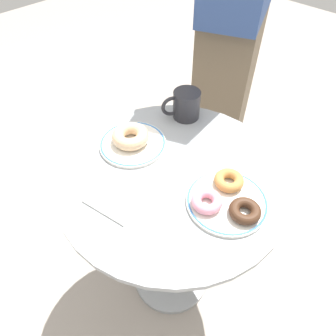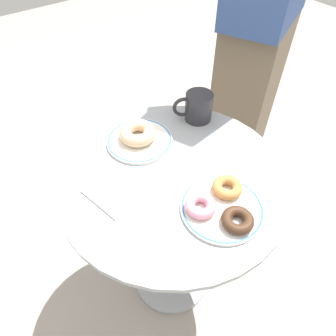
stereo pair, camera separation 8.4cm
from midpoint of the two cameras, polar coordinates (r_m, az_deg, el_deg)
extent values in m
cube|color=#9E9389|center=(1.49, 2.31, -19.89)|extent=(7.00, 7.00, 0.02)
cylinder|color=#999EA3|center=(0.88, 3.68, -1.71)|extent=(0.66, 0.66, 0.02)
cylinder|color=#999EA3|center=(1.16, 2.86, -12.85)|extent=(0.06, 0.06, 0.67)
cylinder|color=#999EA3|center=(1.47, 2.34, -19.55)|extent=(0.33, 0.33, 0.03)
cylinder|color=white|center=(0.96, -3.05, 4.88)|extent=(0.21, 0.21, 0.01)
torus|color=#3D75BC|center=(0.96, -3.06, 5.03)|extent=(0.20, 0.20, 0.01)
cylinder|color=white|center=(0.81, 12.94, -7.53)|extent=(0.21, 0.21, 0.01)
torus|color=#3D75BC|center=(0.81, 12.98, -7.39)|extent=(0.21, 0.21, 0.01)
torus|color=#E0B789|center=(0.95, -3.21, 6.39)|extent=(0.16, 0.16, 0.04)
torus|color=#422819|center=(0.78, 15.92, -9.49)|extent=(0.10, 0.10, 0.03)
torus|color=#BC7F42|center=(0.83, 13.86, -3.67)|extent=(0.09, 0.09, 0.03)
torus|color=pink|center=(0.78, 9.18, -7.09)|extent=(0.11, 0.11, 0.03)
cube|color=white|center=(0.83, -7.46, -4.74)|extent=(0.16, 0.13, 0.01)
cylinder|color=#28282D|center=(1.04, 8.09, 11.12)|extent=(0.09, 0.09, 0.10)
torus|color=#28282D|center=(1.02, 5.30, 11.13)|extent=(0.05, 0.07, 0.07)
cube|color=brown|center=(1.54, 14.97, 9.32)|extent=(0.33, 0.39, 0.90)
camera|label=1|loc=(0.04, -87.13, 3.11)|focal=32.73mm
camera|label=2|loc=(0.04, 92.87, -3.11)|focal=32.73mm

